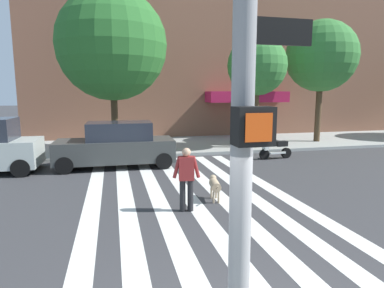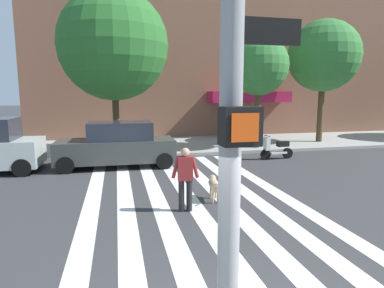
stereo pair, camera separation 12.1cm
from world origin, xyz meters
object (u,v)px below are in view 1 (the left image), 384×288
parked_car_behind_first (117,145)px  street_tree_further (321,56)px  traffic_light_pole (248,18)px  dog_on_leash (215,185)px  street_tree_middle (257,66)px  pedestrian_dog_walker (186,176)px  street_tree_nearest (112,45)px  parked_scooter (276,149)px

parked_car_behind_first → street_tree_further: size_ratio=0.67×
traffic_light_pole → dog_on_leash: traffic_light_pole is taller
street_tree_middle → pedestrian_dog_walker: bearing=-124.4°
street_tree_middle → street_tree_nearest: bearing=179.1°
street_tree_middle → traffic_light_pole: bearing=-114.8°
street_tree_nearest → dog_on_leash: size_ratio=7.54×
traffic_light_pole → pedestrian_dog_walker: bearing=82.1°
parked_car_behind_first → parked_scooter: bearing=-0.2°
parked_car_behind_first → parked_scooter: (7.09, -0.03, -0.41)m
traffic_light_pole → street_tree_nearest: size_ratio=0.77×
parked_scooter → street_tree_further: 7.45m
street_tree_nearest → street_tree_middle: 7.25m
traffic_light_pole → dog_on_leash: size_ratio=5.78×
parked_scooter → street_tree_nearest: (-7.12, 2.57, 4.68)m
traffic_light_pole → pedestrian_dog_walker: 6.15m
dog_on_leash → traffic_light_pole: bearing=-105.6°
parked_car_behind_first → dog_on_leash: parked_car_behind_first is taller
traffic_light_pole → dog_on_leash: bearing=74.4°
traffic_light_pole → street_tree_middle: (6.30, 13.61, 0.83)m
traffic_light_pole → parked_scooter: size_ratio=3.55×
pedestrian_dog_walker → dog_on_leash: pedestrian_dog_walker is taller
traffic_light_pole → pedestrian_dog_walker: size_ratio=3.54×
dog_on_leash → street_tree_further: bearing=43.4°
parked_car_behind_first → parked_scooter: 7.10m
parked_scooter → street_tree_further: (4.61, 3.62, 4.60)m
parked_car_behind_first → dog_on_leash: 5.65m
street_tree_further → dog_on_leash: street_tree_further is taller
parked_car_behind_first → street_tree_nearest: 4.97m
street_tree_further → dog_on_leash: size_ratio=6.96×
traffic_light_pole → parked_scooter: traffic_light_pole is taller
parked_scooter → pedestrian_dog_walker: (-5.45, -5.64, 0.45)m
parked_scooter → street_tree_middle: street_tree_middle is taller
traffic_light_pole → street_tree_nearest: 13.85m
traffic_light_pole → street_tree_further: street_tree_further is taller
parked_car_behind_first → dog_on_leash: (2.60, -5.00, -0.45)m
street_tree_nearest → pedestrian_dog_walker: street_tree_nearest is taller
parked_scooter → dog_on_leash: (-4.49, -4.97, -0.04)m
traffic_light_pole → parked_car_behind_first: size_ratio=1.23×
traffic_light_pole → parked_car_behind_first: 11.53m
street_tree_middle → street_tree_further: (4.52, 1.17, 0.72)m
street_tree_further → street_tree_middle: bearing=-165.5°
traffic_light_pole → dog_on_leash: (1.73, 6.19, -3.08)m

